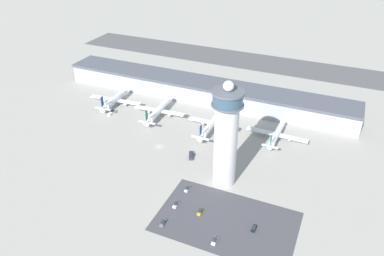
% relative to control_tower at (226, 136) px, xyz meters
% --- Properties ---
extents(ground_plane, '(1000.00, 1000.00, 0.00)m').
position_rel_control_tower_xyz_m(ground_plane, '(-46.91, 15.60, -28.45)').
color(ground_plane, '#9E9B93').
extents(terminal_building, '(220.77, 25.00, 14.87)m').
position_rel_control_tower_xyz_m(terminal_building, '(-46.91, 85.60, -20.93)').
color(terminal_building, '#A3A8B2').
rests_on(terminal_building, ground).
extents(runway_strip, '(331.16, 44.00, 0.01)m').
position_rel_control_tower_xyz_m(runway_strip, '(-46.91, 179.20, -28.45)').
color(runway_strip, '#515154').
rests_on(runway_strip, ground).
extents(control_tower, '(15.57, 15.57, 57.86)m').
position_rel_control_tower_xyz_m(control_tower, '(0.00, 0.00, 0.00)').
color(control_tower, silver).
rests_on(control_tower, ground).
extents(parking_lot_surface, '(64.00, 40.00, 0.01)m').
position_rel_control_tower_xyz_m(parking_lot_surface, '(11.12, -26.90, -28.45)').
color(parking_lot_surface, '#424247').
rests_on(parking_lot_surface, ground).
extents(airplane_gate_alpha, '(40.86, 34.34, 13.67)m').
position_rel_control_tower_xyz_m(airplane_gate_alpha, '(-102.72, 51.78, -24.24)').
color(airplane_gate_alpha, silver).
rests_on(airplane_gate_alpha, ground).
extents(airplane_gate_bravo, '(37.32, 39.14, 13.69)m').
position_rel_control_tower_xyz_m(airplane_gate_bravo, '(-65.06, 49.25, -23.81)').
color(airplane_gate_bravo, white).
rests_on(airplane_gate_bravo, ground).
extents(airplane_gate_charlie, '(33.59, 43.22, 13.69)m').
position_rel_control_tower_xyz_m(airplane_gate_charlie, '(-24.73, 48.15, -23.70)').
color(airplane_gate_charlie, white).
rests_on(airplane_gate_charlie, ground).
extents(airplane_gate_delta, '(38.75, 32.83, 11.59)m').
position_rel_control_tower_xyz_m(airplane_gate_delta, '(16.18, 52.20, -24.57)').
color(airplane_gate_delta, silver).
rests_on(airplane_gate_delta, ground).
extents(service_truck_catering, '(5.04, 7.91, 2.76)m').
position_rel_control_tower_xyz_m(service_truck_catering, '(-24.92, 13.81, -27.50)').
color(service_truck_catering, black).
rests_on(service_truck_catering, ground).
extents(service_truck_fuel, '(2.43, 7.88, 2.55)m').
position_rel_control_tower_xyz_m(service_truck_fuel, '(-97.31, 39.70, -27.57)').
color(service_truck_fuel, black).
rests_on(service_truck_fuel, ground).
extents(car_maroon_suv, '(1.81, 4.26, 1.47)m').
position_rel_control_tower_xyz_m(car_maroon_suv, '(-14.66, -13.87, -27.88)').
color(car_maroon_suv, black).
rests_on(car_maroon_suv, ground).
extents(car_black_suv, '(1.78, 4.77, 1.39)m').
position_rel_control_tower_xyz_m(car_black_suv, '(-15.00, -39.95, -27.92)').
color(car_black_suv, black).
rests_on(car_black_suv, ground).
extents(car_red_hatchback, '(1.87, 4.45, 1.44)m').
position_rel_control_tower_xyz_m(car_red_hatchback, '(24.10, -26.56, -27.90)').
color(car_red_hatchback, black).
rests_on(car_red_hatchback, ground).
extents(car_yellow_taxi, '(2.06, 4.67, 1.47)m').
position_rel_control_tower_xyz_m(car_yellow_taxi, '(10.61, -40.49, -27.89)').
color(car_yellow_taxi, black).
rests_on(car_yellow_taxi, ground).
extents(car_grey_coupe, '(2.05, 4.76, 1.53)m').
position_rel_control_tower_xyz_m(car_grey_coupe, '(-14.85, -26.65, -27.86)').
color(car_grey_coupe, black).
rests_on(car_grey_coupe, ground).
extents(car_silver_sedan, '(1.77, 4.33, 1.48)m').
position_rel_control_tower_xyz_m(car_silver_sedan, '(-2.19, -26.59, -27.88)').
color(car_silver_sedan, black).
rests_on(car_silver_sedan, ground).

